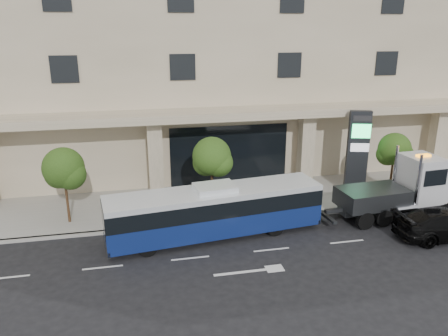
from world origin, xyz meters
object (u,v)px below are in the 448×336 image
at_px(city_bus, 215,210).
at_px(black_sedan, 445,224).
at_px(signage_pylon, 357,151).
at_px(tow_truck, 407,189).

relative_size(city_bus, black_sedan, 2.14).
bearing_deg(city_bus, black_sedan, -19.97).
relative_size(city_bus, signage_pylon, 2.14).
xyz_separation_m(tow_truck, black_sedan, (0.33, -2.94, -0.85)).
distance_m(city_bus, signage_pylon, 10.98).
height_order(city_bus, tow_truck, tow_truck).
bearing_deg(signage_pylon, black_sedan, -61.75).
height_order(tow_truck, signage_pylon, signage_pylon).
bearing_deg(tow_truck, signage_pylon, 101.99).
bearing_deg(city_bus, tow_truck, -5.55).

